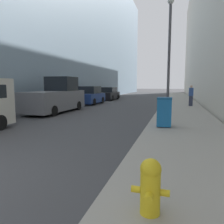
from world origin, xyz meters
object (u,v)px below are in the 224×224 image
object	(u,v)px
pickup_truck	(56,97)
pedestrian_on_sidewalk	(191,96)
fire_hydrant	(150,185)
parked_sedan_near	(90,96)
trash_bin	(164,112)
lamppost	(169,53)
parked_sedan_far	(109,94)

from	to	relation	value
pickup_truck	pedestrian_on_sidewalk	bearing A→B (deg)	31.39
fire_hydrant	parked_sedan_near	xyz separation A→B (m)	(-7.55, 16.88, 0.24)
pedestrian_on_sidewalk	fire_hydrant	bearing A→B (deg)	-95.49
trash_bin	lamppost	size ratio (longest dim) A/B	0.18
trash_bin	parked_sedan_far	distance (m)	18.35
pedestrian_on_sidewalk	parked_sedan_far	bearing A→B (deg)	142.11
pickup_truck	parked_sedan_near	xyz separation A→B (m)	(-0.05, 6.38, -0.22)
parked_sedan_near	parked_sedan_far	world-z (taller)	parked_sedan_near
trash_bin	pickup_truck	size ratio (longest dim) A/B	0.22
fire_hydrant	trash_bin	size ratio (longest dim) A/B	0.63
parked_sedan_far	trash_bin	bearing A→B (deg)	-65.99
parked_sedan_near	parked_sedan_far	bearing A→B (deg)	90.33
trash_bin	fire_hydrant	bearing A→B (deg)	-88.97
fire_hydrant	lamppost	world-z (taller)	lamppost
parked_sedan_far	lamppost	bearing A→B (deg)	-59.04
parked_sedan_far	pedestrian_on_sidewalk	xyz separation A→B (m)	(9.12, -7.10, 0.27)
pickup_truck	lamppost	bearing A→B (deg)	1.42
fire_hydrant	lamppost	size ratio (longest dim) A/B	0.11
lamppost	pickup_truck	distance (m)	7.85
parked_sedan_near	pedestrian_on_sidewalk	world-z (taller)	pedestrian_on_sidewalk
trash_bin	parked_sedan_near	distance (m)	12.90
lamppost	parked_sedan_far	distance (m)	14.80
fire_hydrant	trash_bin	distance (m)	6.34
pickup_truck	parked_sedan_near	bearing A→B (deg)	90.45
trash_bin	parked_sedan_far	bearing A→B (deg)	114.01
lamppost	pickup_truck	xyz separation A→B (m)	(-7.37, -0.18, -2.71)
trash_bin	pickup_truck	world-z (taller)	pickup_truck
pickup_truck	pedestrian_on_sidewalk	xyz separation A→B (m)	(9.04, 5.51, -0.01)
fire_hydrant	lamppost	xyz separation A→B (m)	(-0.13, 10.68, 3.16)
parked_sedan_near	pedestrian_on_sidewalk	bearing A→B (deg)	-5.48
fire_hydrant	parked_sedan_near	bearing A→B (deg)	114.09
parked_sedan_near	parked_sedan_far	distance (m)	6.23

